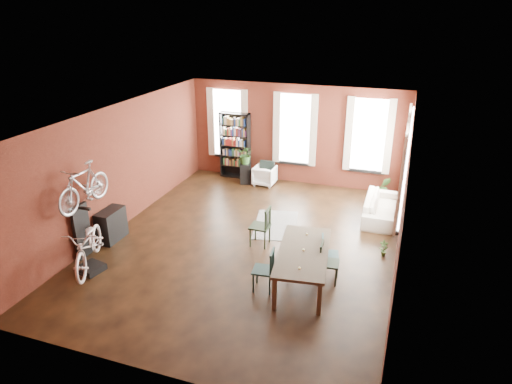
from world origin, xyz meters
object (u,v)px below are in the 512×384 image
at_px(cream_sofa, 381,204).
at_px(bike_trainer, 91,268).
at_px(dining_chair_c, 329,263).
at_px(dining_chair_b, 260,226).
at_px(bookshelf, 235,146).
at_px(white_armchair, 265,174).
at_px(dining_table, 303,267).
at_px(dining_chair_a, 263,270).
at_px(console_table, 111,225).
at_px(dining_chair_d, 330,254).
at_px(bicycle_floor, 86,226).
at_px(plant_stand, 245,174).

relative_size(cream_sofa, bike_trainer, 4.27).
bearing_deg(dining_chair_c, dining_chair_b, 56.67).
distance_m(bookshelf, white_armchair, 1.44).
bearing_deg(dining_table, cream_sofa, 64.16).
distance_m(dining_chair_a, dining_chair_b, 1.89).
distance_m(dining_chair_b, dining_chair_c, 2.16).
bearing_deg(cream_sofa, dining_chair_c, 168.05).
relative_size(dining_chair_c, white_armchair, 1.30).
height_order(bike_trainer, console_table, console_table).
bearing_deg(dining_chair_d, bicycle_floor, 97.10).
relative_size(dining_table, cream_sofa, 1.08).
relative_size(dining_table, dining_chair_c, 2.50).
height_order(white_armchair, cream_sofa, cream_sofa).
bearing_deg(dining_chair_d, dining_chair_c, 177.68).
height_order(dining_chair_a, bookshelf, bookshelf).
bearing_deg(bicycle_floor, bike_trainer, -177.14).
xyz_separation_m(dining_chair_c, bike_trainer, (-5.04, -1.33, -0.38)).
distance_m(bike_trainer, console_table, 1.52).
bearing_deg(bicycle_floor, dining_chair_a, -14.96).
bearing_deg(cream_sofa, dining_chair_d, 165.56).
distance_m(dining_table, bike_trainer, 4.67).
relative_size(dining_chair_a, bicycle_floor, 0.47).
distance_m(console_table, bicycle_floor, 1.64).
bearing_deg(dining_table, plant_stand, 114.60).
bearing_deg(bike_trainer, bicycle_floor, 26.65).
xyz_separation_m(white_armchair, plant_stand, (-0.63, -0.10, -0.01)).
bearing_deg(dining_chair_c, bookshelf, 33.97).
bearing_deg(cream_sofa, console_table, 119.33).
relative_size(bike_trainer, bicycle_floor, 0.25).
bearing_deg(bookshelf, bike_trainer, -97.32).
distance_m(dining_chair_d, console_table, 5.41).
relative_size(dining_chair_b, dining_chair_d, 1.17).
xyz_separation_m(cream_sofa, bicycle_floor, (-5.77, -4.90, 0.71)).
height_order(bookshelf, cream_sofa, bookshelf).
height_order(dining_chair_d, bicycle_floor, bicycle_floor).
bearing_deg(cream_sofa, plant_stand, 74.53).
height_order(dining_chair_b, console_table, dining_chair_b).
bearing_deg(white_armchair, dining_chair_c, 122.81).
relative_size(dining_table, dining_chair_d, 2.63).
xyz_separation_m(dining_chair_a, white_armchair, (-1.80, 5.63, -0.11)).
bearing_deg(bicycle_floor, console_table, 84.22).
height_order(dining_table, dining_chair_b, dining_chair_b).
bearing_deg(white_armchair, dining_chair_d, 124.38).
xyz_separation_m(dining_chair_d, cream_sofa, (0.82, 3.20, -0.02)).
bearing_deg(dining_chair_c, cream_sofa, -16.36).
height_order(dining_chair_a, plant_stand, dining_chair_a).
relative_size(white_armchair, plant_stand, 1.03).
bearing_deg(dining_chair_a, dining_chair_b, -165.49).
distance_m(dining_table, bicycle_floor, 4.69).
distance_m(dining_chair_d, bike_trainer, 5.27).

